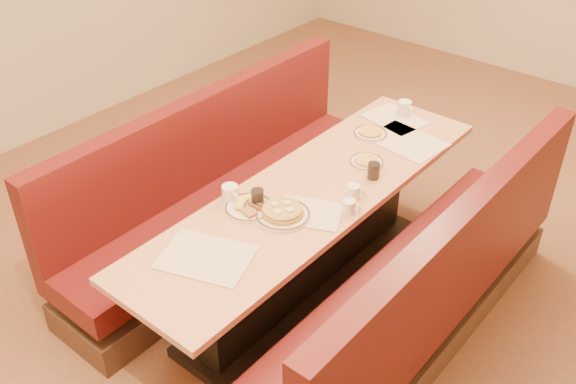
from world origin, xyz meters
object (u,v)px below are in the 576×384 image
Objects in this scene: eggs_plate at (248,207)px; coffee_mug_a at (349,207)px; booth_right at (420,299)px; diner_table at (312,242)px; coffee_mug_d at (405,108)px; coffee_mug_c at (354,192)px; soda_tumbler_near at (257,198)px; booth_left at (224,198)px; soda_tumbler_mid at (374,171)px; pancake_plate at (283,213)px; coffee_mug_b at (230,194)px.

eggs_plate is 2.61× the size of coffee_mug_a.
booth_right is 0.63m from coffee_mug_a.
coffee_mug_d is at bearing 94.20° from diner_table.
eggs_plate is at bearing -157.19° from booth_right.
soda_tumbler_near is at bearing -150.56° from coffee_mug_c.
diner_table is at bearing 0.00° from booth_left.
coffee_mug_c is (0.37, 0.45, 0.02)m from eggs_plate.
coffee_mug_c reaches higher than eggs_plate.
coffee_mug_d is 1.41m from soda_tumbler_near.
coffee_mug_a is at bearing -10.98° from diner_table.
diner_table is at bearing 67.79° from eggs_plate.
eggs_plate is 0.58m from coffee_mug_c.
booth_left is at bearing -161.20° from soda_tumbler_mid.
diner_table is at bearing 95.82° from pancake_plate.
booth_left is at bearing 158.24° from pancake_plate.
eggs_plate is 2.74× the size of soda_tumbler_mid.
coffee_mug_b is at bearing -169.53° from coffee_mug_a.
booth_right reaches higher than pancake_plate.
booth_left is 25.90× the size of soda_tumbler_near.
soda_tumbler_near is (-0.87, -0.31, 0.44)m from booth_right.
soda_tumbler_mid is at bearing 72.75° from coffee_mug_b.
soda_tumbler_mid is (0.19, 0.31, 0.42)m from diner_table.
booth_right is 0.76m from soda_tumbler_mid.
soda_tumbler_near is at bearing -71.89° from coffee_mug_d.
coffee_mug_b is (-1.01, -0.38, 0.44)m from booth_right.
booth_right reaches higher than soda_tumbler_mid.
pancake_plate is 0.32m from coffee_mug_b.
coffee_mug_a is 0.99× the size of coffee_mug_c.
soda_tumbler_mid is (-0.54, 0.31, 0.44)m from booth_right.
coffee_mug_b is at bearing -155.28° from coffee_mug_c.
booth_right reaches higher than eggs_plate.
booth_left is 1.07m from soda_tumbler_mid.
diner_table is 24.44× the size of coffee_mug_c.
soda_tumbler_mid is (0.27, -0.78, -0.00)m from coffee_mug_d.
coffee_mug_d is at bearing 59.32° from booth_left.
eggs_plate is (-0.88, -0.37, 0.40)m from booth_right.
eggs_plate is at bearing -112.21° from diner_table.
booth_left is 1.05m from coffee_mug_c.
coffee_mug_b is at bearing -159.49° from booth_right.
pancake_plate is 1.41m from coffee_mug_d.
coffee_mug_b reaches higher than pancake_plate.
coffee_mug_d is (0.07, 1.47, 0.04)m from eggs_plate.
pancake_plate is at bearing 30.03° from coffee_mug_b.
coffee_mug_c is (-0.06, 0.13, 0.00)m from coffee_mug_a.
coffee_mug_d is (-0.08, 1.10, 0.43)m from diner_table.
coffee_mug_d reaches higher than pancake_plate.
coffee_mug_a is (1.01, -0.05, 0.43)m from booth_left.
coffee_mug_a is (0.28, -0.05, 0.42)m from diner_table.
booth_left reaches higher than coffee_mug_b.
coffee_mug_a is at bearing 36.32° from eggs_plate.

